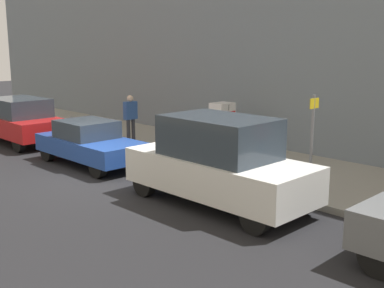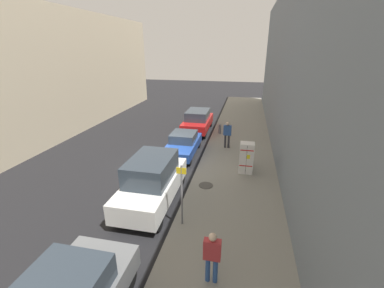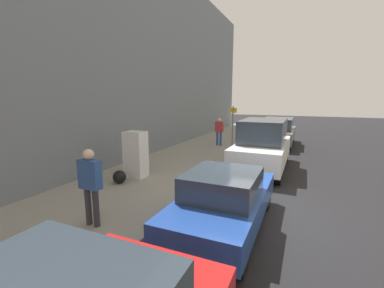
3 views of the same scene
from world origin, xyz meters
TOP-DOWN VIEW (x-y plane):
  - ground_plane at (0.00, 0.00)m, footprint 80.00×80.00m
  - sidewalk_slab at (-4.24, 0.00)m, footprint 4.34×44.00m
  - building_facade_near at (-7.40, 0.00)m, footprint 1.98×39.60m
  - discarded_refrigerator at (-4.73, 0.53)m, footprint 0.74×0.60m
  - manhole_cover at (-2.86, 2.41)m, footprint 0.70×0.70m
  - street_sign_post at (-2.44, 5.46)m, footprint 0.36×0.07m
  - trash_bag at (-4.80, -0.34)m, footprint 0.45×0.45m
  - pedestrian_walking_far at (-3.89, 7.79)m, footprint 0.49×0.23m
  - pedestrian_standing_near at (-3.42, -2.93)m, footprint 0.51×0.24m
  - parked_hatchback_blue at (-0.74, -1.55)m, footprint 1.73×4.09m
  - parked_van_white at (-0.74, 4.02)m, footprint 1.95×4.74m
  - parked_suv_gray at (-0.74, 10.21)m, footprint 1.98×4.82m

SIDE VIEW (x-z plane):
  - ground_plane at x=0.00m, z-range 0.00..0.00m
  - sidewalk_slab at x=-4.24m, z-range 0.00..0.16m
  - manhole_cover at x=-2.86m, z-range 0.16..0.18m
  - trash_bag at x=-4.80m, z-range 0.16..0.62m
  - parked_hatchback_blue at x=-0.74m, z-range 0.01..1.43m
  - parked_suv_gray at x=-0.74m, z-range 0.03..1.79m
  - discarded_refrigerator at x=-4.73m, z-range 0.16..1.85m
  - parked_van_white at x=-0.74m, z-range -0.01..2.12m
  - pedestrian_walking_far at x=-3.89m, z-range 0.30..1.98m
  - pedestrian_standing_near at x=-3.42m, z-range 0.32..2.10m
  - street_sign_post at x=-2.44m, z-range 0.32..2.78m
  - building_facade_near at x=-7.40m, z-range 0.00..10.25m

